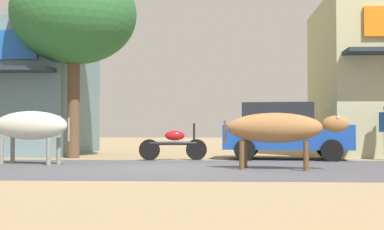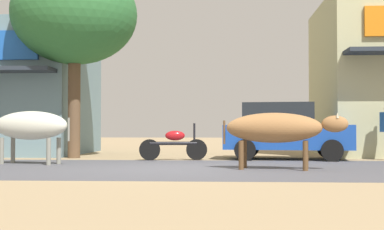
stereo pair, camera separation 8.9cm
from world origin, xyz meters
TOP-DOWN VIEW (x-y plane):
  - ground at (0.00, 0.00)m, footprint 80.00×80.00m
  - asphalt_road at (0.00, 0.00)m, footprint 72.00×5.91m
  - roadside_tree at (-3.29, 3.97)m, footprint 3.83×3.83m
  - parked_hatchback_car at (3.06, 3.68)m, footprint 3.82×2.31m
  - parked_motorcycle at (-0.13, 2.99)m, footprint 1.92×0.39m
  - cow_near_brown at (-3.66, 1.14)m, footprint 2.64×1.13m
  - cow_far_dark at (2.43, -0.21)m, footprint 2.69×1.11m

SIDE VIEW (x-z plane):
  - ground at x=0.00m, z-range 0.00..0.00m
  - asphalt_road at x=0.00m, z-range 0.00..0.00m
  - parked_motorcycle at x=-0.13m, z-range -0.06..0.99m
  - parked_hatchback_car at x=3.06m, z-range 0.02..1.66m
  - cow_far_dark at x=2.43m, z-range 0.28..1.53m
  - cow_near_brown at x=-3.66m, z-range 0.29..1.63m
  - roadside_tree at x=-3.29m, z-range 1.41..7.34m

